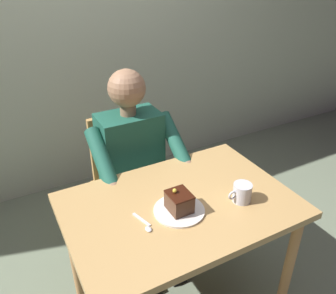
{
  "coord_description": "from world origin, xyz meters",
  "views": [
    {
      "loc": [
        0.65,
        1.09,
        1.76
      ],
      "look_at": [
        0.01,
        -0.1,
        1.0
      ],
      "focal_mm": 36.78,
      "sensor_mm": 36.0,
      "label": 1
    }
  ],
  "objects_px": {
    "cake_slice": "(179,202)",
    "dessert_spoon": "(145,225)",
    "dining_table": "(180,218)",
    "coffee_cup": "(242,192)",
    "chair": "(127,177)",
    "seated_person": "(136,169)"
  },
  "relations": [
    {
      "from": "chair",
      "to": "coffee_cup",
      "type": "distance_m",
      "value": 0.91
    },
    {
      "from": "chair",
      "to": "cake_slice",
      "type": "xyz_separation_m",
      "value": [
        0.03,
        0.74,
        0.32
      ]
    },
    {
      "from": "seated_person",
      "to": "dessert_spoon",
      "type": "xyz_separation_m",
      "value": [
        0.21,
        0.58,
        0.12
      ]
    },
    {
      "from": "cake_slice",
      "to": "dining_table",
      "type": "bearing_deg",
      "value": -125.04
    },
    {
      "from": "dining_table",
      "to": "coffee_cup",
      "type": "height_order",
      "value": "coffee_cup"
    },
    {
      "from": "dining_table",
      "to": "chair",
      "type": "bearing_deg",
      "value": -90.0
    },
    {
      "from": "dining_table",
      "to": "seated_person",
      "type": "relative_size",
      "value": 0.86
    },
    {
      "from": "dining_table",
      "to": "cake_slice",
      "type": "relative_size",
      "value": 9.51
    },
    {
      "from": "coffee_cup",
      "to": "dessert_spoon",
      "type": "distance_m",
      "value": 0.47
    },
    {
      "from": "seated_person",
      "to": "cake_slice",
      "type": "relative_size",
      "value": 11.04
    },
    {
      "from": "seated_person",
      "to": "coffee_cup",
      "type": "distance_m",
      "value": 0.71
    },
    {
      "from": "dining_table",
      "to": "dessert_spoon",
      "type": "relative_size",
      "value": 7.41
    },
    {
      "from": "cake_slice",
      "to": "dessert_spoon",
      "type": "xyz_separation_m",
      "value": [
        0.17,
        0.01,
        -0.05
      ]
    },
    {
      "from": "dining_table",
      "to": "seated_person",
      "type": "height_order",
      "value": "seated_person"
    },
    {
      "from": "cake_slice",
      "to": "coffee_cup",
      "type": "relative_size",
      "value": 0.91
    },
    {
      "from": "cake_slice",
      "to": "dessert_spoon",
      "type": "bearing_deg",
      "value": 3.91
    },
    {
      "from": "seated_person",
      "to": "coffee_cup",
      "type": "bearing_deg",
      "value": 112.0
    },
    {
      "from": "chair",
      "to": "coffee_cup",
      "type": "xyz_separation_m",
      "value": [
        -0.26,
        0.81,
        0.32
      ]
    },
    {
      "from": "seated_person",
      "to": "dessert_spoon",
      "type": "height_order",
      "value": "seated_person"
    },
    {
      "from": "cake_slice",
      "to": "dessert_spoon",
      "type": "relative_size",
      "value": 0.78
    },
    {
      "from": "chair",
      "to": "cake_slice",
      "type": "bearing_deg",
      "value": 87.31
    },
    {
      "from": "chair",
      "to": "seated_person",
      "type": "xyz_separation_m",
      "value": [
        0.0,
        0.17,
        0.15
      ]
    }
  ]
}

